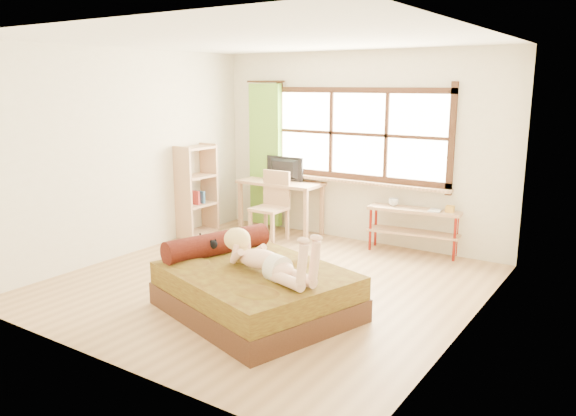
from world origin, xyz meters
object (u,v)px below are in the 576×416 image
Objects in this scene: desk at (281,188)px; pipe_shelf at (415,221)px; woman at (265,247)px; kitten at (207,245)px; chair at (272,202)px; bed at (253,288)px; bookshelf at (197,191)px.

desk is 2.12m from pipe_shelf.
kitten is at bearing -172.72° from woman.
pipe_shelf is at bearing 12.51° from chair.
bed is at bearing -109.92° from pipe_shelf.
desk is at bearing 136.23° from bed.
bed is 1.58× the size of bookshelf.
bed is 7.94× the size of kitten.
woman is 4.67× the size of kitten.
bookshelf is (-2.62, 1.89, -0.03)m from woman.
chair is (-1.58, 2.37, -0.16)m from woman.
desk is at bearing 124.51° from kitten.
kitten is 0.27× the size of chair.
pipe_shelf is (0.61, 2.79, 0.21)m from bed.
bed is at bearing -59.92° from chair.
woman is at bearing -34.61° from bookshelf.
bookshelf is (-1.04, -0.48, 0.13)m from chair.
kitten is at bearing -170.24° from bed.
woman is 2.89m from pipe_shelf.
bookshelf is (-0.94, -0.84, -0.00)m from desk.
kitten is 2.71m from desk.
woman is 1.25× the size of chair.
pipe_shelf is (0.42, 2.85, -0.27)m from woman.
bed is 1.70× the size of woman.
bookshelf is at bearing -156.00° from chair.
bookshelf reaches higher than woman.
woman is 1.00× the size of pipe_shelf.
woman reaches higher than bed.
bookshelf reaches higher than pipe_shelf.
pipe_shelf reaches higher than bed.
kitten is at bearing -43.64° from bookshelf.
bookshelf is at bearing 160.12° from bed.
pipe_shelf is at bearing 94.69° from bed.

